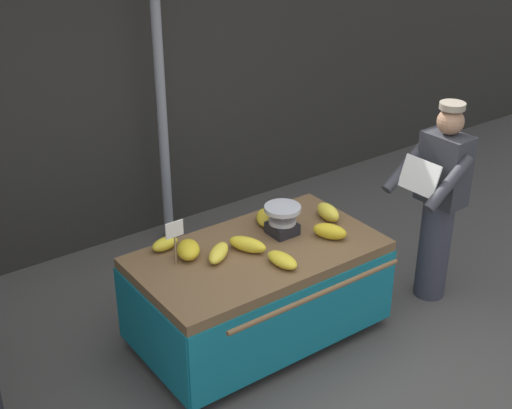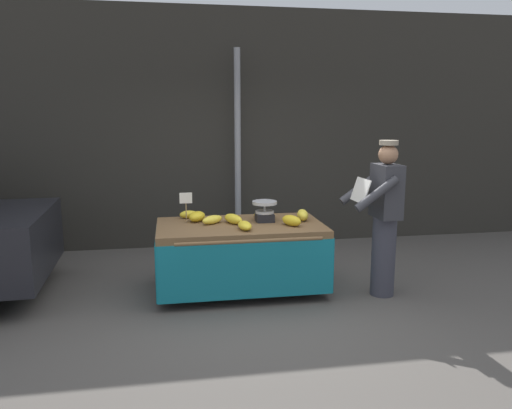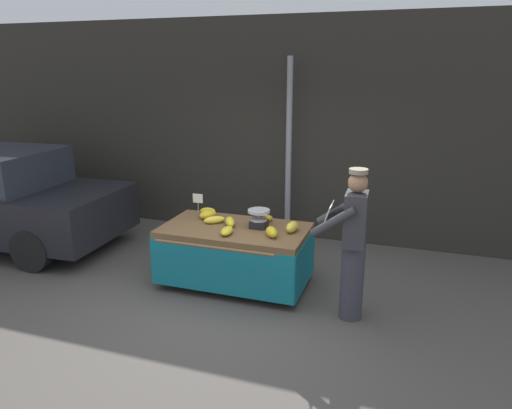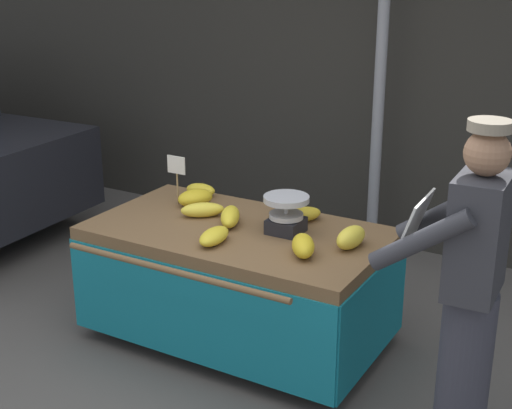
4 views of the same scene
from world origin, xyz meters
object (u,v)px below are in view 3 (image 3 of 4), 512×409
(street_pole, at_px, (289,153))
(banana_bunch_3, at_px, (292,227))
(banana_bunch_1, at_px, (230,222))
(banana_bunch_2, at_px, (208,215))
(banana_cart, at_px, (235,243))
(weighing_scale, at_px, (259,219))
(price_sign, at_px, (198,201))
(vendor_person, at_px, (353,244))
(banana_bunch_4, at_px, (208,211))
(banana_bunch_7, at_px, (227,231))
(banana_bunch_0, at_px, (272,232))
(banana_bunch_6, at_px, (264,219))
(banana_bunch_5, at_px, (214,220))

(street_pole, relative_size, banana_bunch_3, 11.31)
(banana_bunch_1, distance_m, banana_bunch_2, 0.43)
(banana_cart, distance_m, weighing_scale, 0.45)
(weighing_scale, xyz_separation_m, banana_bunch_2, (-0.76, 0.13, -0.06))
(price_sign, xyz_separation_m, vendor_person, (2.11, -0.56, -0.15))
(banana_bunch_4, bearing_deg, street_pole, 60.69)
(banana_bunch_7, bearing_deg, street_pole, 84.25)
(price_sign, bearing_deg, banana_cart, -17.27)
(price_sign, xyz_separation_m, banana_bunch_7, (0.60, -0.46, -0.20))
(banana_bunch_0, xyz_separation_m, banana_bunch_2, (-1.01, 0.39, -0.00))
(banana_bunch_6, xyz_separation_m, banana_bunch_7, (-0.28, -0.59, -0.00))
(banana_bunch_3, height_order, vendor_person, vendor_person)
(banana_bunch_5, relative_size, banana_bunch_7, 1.04)
(banana_cart, relative_size, price_sign, 5.47)
(banana_bunch_0, bearing_deg, street_pole, 99.48)
(banana_cart, xyz_separation_m, banana_bunch_3, (0.73, 0.06, 0.27))
(banana_bunch_1, bearing_deg, banana_bunch_6, 37.38)
(banana_bunch_5, bearing_deg, banana_bunch_0, -15.88)
(banana_bunch_4, distance_m, vendor_person, 2.22)
(banana_bunch_2, distance_m, banana_bunch_5, 0.22)
(banana_bunch_2, bearing_deg, vendor_person, -16.62)
(price_sign, xyz_separation_m, banana_bunch_1, (0.52, -0.15, -0.19))
(weighing_scale, bearing_deg, price_sign, 173.96)
(banana_cart, height_order, banana_bunch_1, banana_bunch_1)
(price_sign, distance_m, banana_bunch_2, 0.23)
(price_sign, bearing_deg, banana_bunch_7, -37.65)
(banana_bunch_4, bearing_deg, price_sign, -99.12)
(street_pole, distance_m, banana_bunch_0, 2.07)
(banana_bunch_1, height_order, banana_bunch_7, banana_bunch_1)
(banana_bunch_0, xyz_separation_m, banana_bunch_1, (-0.62, 0.21, -0.00))
(banana_bunch_5, bearing_deg, vendor_person, -13.59)
(banana_bunch_3, distance_m, vendor_person, 0.91)
(banana_bunch_4, bearing_deg, banana_bunch_7, -50.72)
(banana_bunch_2, height_order, banana_bunch_7, banana_bunch_2)
(banana_bunch_0, xyz_separation_m, banana_bunch_6, (-0.25, 0.49, -0.01))
(banana_bunch_0, distance_m, banana_bunch_2, 1.08)
(banana_bunch_4, height_order, banana_bunch_7, same)
(street_pole, xyz_separation_m, banana_bunch_0, (0.33, -1.95, -0.61))
(price_sign, bearing_deg, banana_bunch_6, 8.23)
(banana_bunch_6, height_order, vendor_person, vendor_person)
(vendor_person, bearing_deg, banana_cart, 166.11)
(price_sign, height_order, banana_bunch_4, price_sign)
(price_sign, distance_m, banana_bunch_1, 0.57)
(banana_bunch_5, bearing_deg, banana_bunch_2, 136.60)
(banana_cart, height_order, price_sign, price_sign)
(banana_bunch_3, bearing_deg, weighing_scale, 176.58)
(banana_bunch_0, bearing_deg, banana_bunch_6, 117.40)
(banana_bunch_1, bearing_deg, street_pole, 80.59)
(banana_bunch_4, height_order, vendor_person, vendor_person)
(banana_cart, xyz_separation_m, price_sign, (-0.59, 0.18, 0.46))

